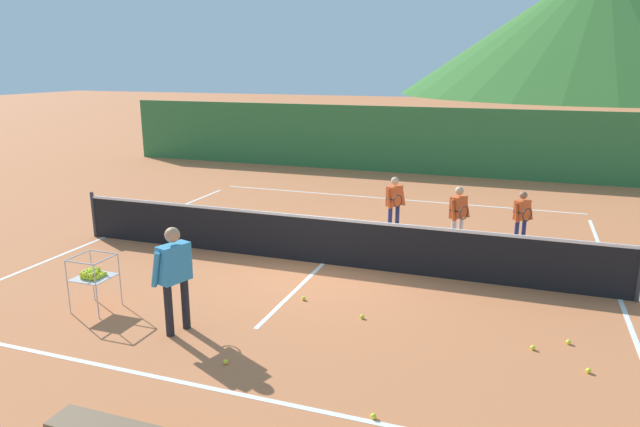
{
  "coord_description": "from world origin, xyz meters",
  "views": [
    {
      "loc": [
        3.57,
        -10.21,
        3.88
      ],
      "look_at": [
        -0.17,
        0.29,
        0.95
      ],
      "focal_mm": 32.09,
      "sensor_mm": 36.0,
      "label": 1
    }
  ],
  "objects_px": {
    "student_2": "(522,214)",
    "tennis_ball_2": "(362,317)",
    "tennis_ball_3": "(304,298)",
    "tennis_ball_7": "(589,371)",
    "tennis_ball_5": "(226,362)",
    "tennis_net": "(323,240)",
    "instructor": "(175,270)",
    "tennis_ball_0": "(569,342)",
    "student_0": "(394,200)",
    "ball_cart": "(93,274)",
    "tennis_ball_6": "(374,416)",
    "student_1": "(458,211)",
    "tennis_ball_4": "(533,348)"
  },
  "relations": [
    {
      "from": "tennis_ball_3",
      "to": "tennis_net",
      "type": "bearing_deg",
      "value": 99.05
    },
    {
      "from": "tennis_ball_3",
      "to": "tennis_ball_7",
      "type": "distance_m",
      "value": 4.43
    },
    {
      "from": "student_0",
      "to": "student_1",
      "type": "distance_m",
      "value": 1.64
    },
    {
      "from": "student_2",
      "to": "tennis_ball_2",
      "type": "height_order",
      "value": "student_2"
    },
    {
      "from": "tennis_ball_5",
      "to": "student_2",
      "type": "bearing_deg",
      "value": 61.68
    },
    {
      "from": "instructor",
      "to": "tennis_ball_6",
      "type": "height_order",
      "value": "instructor"
    },
    {
      "from": "tennis_ball_3",
      "to": "tennis_ball_7",
      "type": "relative_size",
      "value": 1.0
    },
    {
      "from": "tennis_ball_2",
      "to": "tennis_ball_5",
      "type": "bearing_deg",
      "value": -124.13
    },
    {
      "from": "instructor",
      "to": "tennis_ball_7",
      "type": "height_order",
      "value": "instructor"
    },
    {
      "from": "student_2",
      "to": "tennis_ball_6",
      "type": "height_order",
      "value": "student_2"
    },
    {
      "from": "tennis_ball_6",
      "to": "tennis_ball_7",
      "type": "distance_m",
      "value": 3.04
    },
    {
      "from": "tennis_ball_6",
      "to": "tennis_ball_4",
      "type": "bearing_deg",
      "value": 53.65
    },
    {
      "from": "tennis_net",
      "to": "student_0",
      "type": "bearing_deg",
      "value": 71.67
    },
    {
      "from": "tennis_net",
      "to": "student_1",
      "type": "relative_size",
      "value": 8.36
    },
    {
      "from": "student_2",
      "to": "tennis_net",
      "type": "bearing_deg",
      "value": -145.76
    },
    {
      "from": "tennis_net",
      "to": "tennis_ball_6",
      "type": "bearing_deg",
      "value": -64.43
    },
    {
      "from": "instructor",
      "to": "tennis_ball_2",
      "type": "distance_m",
      "value": 2.97
    },
    {
      "from": "tennis_ball_2",
      "to": "tennis_ball_6",
      "type": "xyz_separation_m",
      "value": [
        0.82,
        -2.49,
        0.0
      ]
    },
    {
      "from": "student_0",
      "to": "tennis_ball_4",
      "type": "relative_size",
      "value": 19.8
    },
    {
      "from": "student_0",
      "to": "tennis_ball_3",
      "type": "relative_size",
      "value": 19.8
    },
    {
      "from": "tennis_ball_2",
      "to": "tennis_net",
      "type": "bearing_deg",
      "value": 122.83
    },
    {
      "from": "tennis_net",
      "to": "tennis_ball_2",
      "type": "distance_m",
      "value": 2.66
    },
    {
      "from": "student_2",
      "to": "tennis_ball_5",
      "type": "bearing_deg",
      "value": -118.32
    },
    {
      "from": "tennis_ball_4",
      "to": "student_2",
      "type": "bearing_deg",
      "value": 93.07
    },
    {
      "from": "tennis_ball_3",
      "to": "tennis_ball_5",
      "type": "relative_size",
      "value": 1.0
    },
    {
      "from": "tennis_net",
      "to": "tennis_ball_5",
      "type": "bearing_deg",
      "value": -88.86
    },
    {
      "from": "student_0",
      "to": "ball_cart",
      "type": "relative_size",
      "value": 1.5
    },
    {
      "from": "tennis_ball_6",
      "to": "tennis_ball_3",
      "type": "bearing_deg",
      "value": 124.39
    },
    {
      "from": "instructor",
      "to": "tennis_ball_5",
      "type": "relative_size",
      "value": 23.87
    },
    {
      "from": "student_1",
      "to": "tennis_ball_5",
      "type": "bearing_deg",
      "value": -110.5
    },
    {
      "from": "tennis_ball_3",
      "to": "instructor",
      "type": "bearing_deg",
      "value": -128.21
    },
    {
      "from": "student_1",
      "to": "student_0",
      "type": "bearing_deg",
      "value": 158.67
    },
    {
      "from": "student_0",
      "to": "ball_cart",
      "type": "height_order",
      "value": "student_0"
    },
    {
      "from": "instructor",
      "to": "student_0",
      "type": "xyz_separation_m",
      "value": [
        1.91,
        6.14,
        -0.16
      ]
    },
    {
      "from": "tennis_ball_3",
      "to": "tennis_ball_7",
      "type": "xyz_separation_m",
      "value": [
        4.33,
        -0.96,
        0.0
      ]
    },
    {
      "from": "tennis_ball_4",
      "to": "tennis_ball_5",
      "type": "distance_m",
      "value": 4.26
    },
    {
      "from": "student_2",
      "to": "tennis_ball_2",
      "type": "relative_size",
      "value": 18.11
    },
    {
      "from": "tennis_ball_2",
      "to": "tennis_ball_7",
      "type": "bearing_deg",
      "value": -10.58
    },
    {
      "from": "tennis_ball_0",
      "to": "tennis_ball_6",
      "type": "bearing_deg",
      "value": -129.38
    },
    {
      "from": "ball_cart",
      "to": "tennis_ball_0",
      "type": "distance_m",
      "value": 7.34
    },
    {
      "from": "tennis_ball_0",
      "to": "tennis_ball_2",
      "type": "height_order",
      "value": "same"
    },
    {
      "from": "instructor",
      "to": "tennis_ball_3",
      "type": "height_order",
      "value": "instructor"
    },
    {
      "from": "ball_cart",
      "to": "tennis_ball_6",
      "type": "relative_size",
      "value": 13.22
    },
    {
      "from": "instructor",
      "to": "tennis_ball_3",
      "type": "relative_size",
      "value": 23.87
    },
    {
      "from": "tennis_ball_5",
      "to": "tennis_net",
      "type": "bearing_deg",
      "value": 91.14
    },
    {
      "from": "tennis_ball_0",
      "to": "tennis_ball_5",
      "type": "height_order",
      "value": "same"
    },
    {
      "from": "tennis_ball_5",
      "to": "tennis_ball_7",
      "type": "bearing_deg",
      "value": 16.84
    },
    {
      "from": "student_1",
      "to": "tennis_ball_4",
      "type": "relative_size",
      "value": 19.83
    },
    {
      "from": "tennis_ball_3",
      "to": "tennis_ball_6",
      "type": "xyz_separation_m",
      "value": [
        1.95,
        -2.85,
        0.0
      ]
    },
    {
      "from": "student_0",
      "to": "tennis_ball_7",
      "type": "relative_size",
      "value": 19.8
    }
  ]
}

